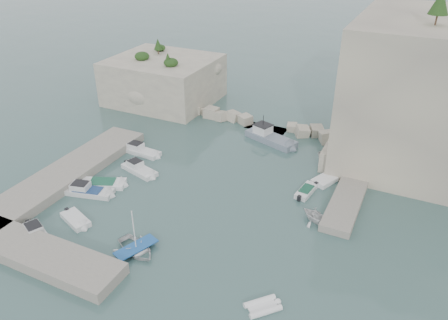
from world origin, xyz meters
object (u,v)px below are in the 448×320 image
at_px(motorboat_f, 38,240).
at_px(inflatable_dinghy, 263,308).
at_px(motorboat_a, 141,153).
at_px(motorboat_e, 76,222).
at_px(rowboat, 137,251).
at_px(tender_east_d, 334,168).
at_px(tender_east_a, 315,221).
at_px(work_boat, 271,142).
at_px(motorboat_b, 140,172).
at_px(motorboat_d, 89,194).
at_px(tender_east_c, 330,179).
at_px(motorboat_c, 103,186).
at_px(tender_east_b, 306,193).

bearing_deg(motorboat_f, inflatable_dinghy, 28.77).
bearing_deg(motorboat_a, motorboat_e, -76.47).
height_order(rowboat, tender_east_d, tender_east_d).
distance_m(rowboat, inflatable_dinghy, 12.80).
distance_m(motorboat_a, motorboat_f, 18.53).
xyz_separation_m(tender_east_a, work_boat, (-10.18, 14.74, 0.00)).
bearing_deg(tender_east_a, motorboat_e, 140.57).
xyz_separation_m(motorboat_b, motorboat_f, (-1.27, -14.48, 0.00)).
xyz_separation_m(motorboat_d, tender_east_d, (22.99, 17.31, 0.00)).
height_order(motorboat_e, tender_east_c, same).
relative_size(motorboat_f, tender_east_d, 1.21).
xyz_separation_m(motorboat_c, rowboat, (9.99, -7.53, 0.00)).
bearing_deg(motorboat_c, motorboat_e, -96.25).
distance_m(motorboat_f, inflatable_dinghy, 22.09).
bearing_deg(work_boat, motorboat_a, -124.03).
height_order(motorboat_a, inflatable_dinghy, motorboat_a).
height_order(motorboat_b, inflatable_dinghy, motorboat_b).
bearing_deg(work_boat, tender_east_a, -36.24).
bearing_deg(tender_east_d, tender_east_c, -156.77).
distance_m(inflatable_dinghy, tender_east_b, 17.28).
distance_m(motorboat_c, tender_east_d, 27.31).
distance_m(tender_east_a, tender_east_c, 8.67).
relative_size(rowboat, work_boat, 0.55).
relative_size(motorboat_a, rowboat, 1.34).
bearing_deg(motorboat_d, tender_east_b, 12.51).
bearing_deg(motorboat_c, motorboat_f, -108.88).
height_order(motorboat_f, tender_east_b, motorboat_f).
distance_m(motorboat_e, motorboat_f, 3.90).
xyz_separation_m(motorboat_c, motorboat_d, (-0.35, -2.04, 0.00)).
relative_size(tender_east_c, work_boat, 0.70).
distance_m(tender_east_d, work_boat, 10.00).
bearing_deg(motorboat_c, motorboat_d, -122.45).
height_order(motorboat_c, inflatable_dinghy, motorboat_c).
distance_m(tender_east_b, tender_east_c, 4.44).
bearing_deg(tender_east_a, tender_east_c, 28.39).
relative_size(tender_east_a, tender_east_b, 0.81).
xyz_separation_m(motorboat_a, motorboat_d, (0.29, -10.32, 0.00)).
distance_m(motorboat_c, tender_east_c, 26.10).
relative_size(motorboat_c, rowboat, 1.25).
xyz_separation_m(motorboat_e, tender_east_a, (21.49, 10.45, 0.00)).
bearing_deg(tender_east_c, motorboat_c, 141.99).
height_order(rowboat, tender_east_c, rowboat).
bearing_deg(motorboat_b, motorboat_a, 138.64).
xyz_separation_m(motorboat_b, work_boat, (11.28, 14.40, 0.00)).
height_order(motorboat_e, rowboat, rowboat).
bearing_deg(tender_east_a, tender_east_b, 51.19).
bearing_deg(rowboat, motorboat_d, 82.79).
height_order(motorboat_f, inflatable_dinghy, motorboat_f).
height_order(motorboat_b, rowboat, motorboat_b).
height_order(motorboat_c, work_boat, work_boat).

